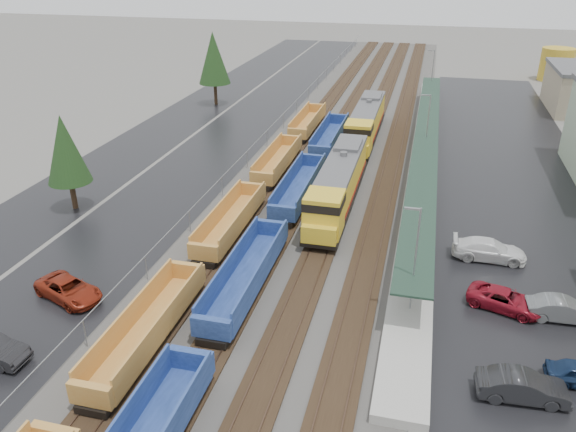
{
  "coord_description": "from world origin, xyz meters",
  "views": [
    {
      "loc": [
        9.18,
        -11.78,
        22.17
      ],
      "look_at": [
        -1.09,
        29.13,
        2.0
      ],
      "focal_mm": 35.0,
      "sensor_mm": 36.0,
      "label": 1
    }
  ],
  "objects_px": {
    "locomotive_trail": "(366,123)",
    "parked_car_east_b": "(505,300)",
    "storage_tank": "(556,64)",
    "parked_car_west_c": "(69,290)",
    "locomotive_lead": "(338,185)",
    "well_string_blue": "(247,275)",
    "well_string_yellow": "(196,266)",
    "parked_car_east_c": "(489,250)",
    "parked_car_east_a": "(523,387)",
    "parked_car_east_e": "(563,310)"
  },
  "relations": [
    {
      "from": "locomotive_trail",
      "to": "parked_car_east_e",
      "type": "height_order",
      "value": "locomotive_trail"
    },
    {
      "from": "parked_car_east_a",
      "to": "parked_car_east_c",
      "type": "xyz_separation_m",
      "value": [
        -0.67,
        15.48,
        0.02
      ]
    },
    {
      "from": "locomotive_trail",
      "to": "well_string_yellow",
      "type": "bearing_deg",
      "value": -102.58
    },
    {
      "from": "well_string_blue",
      "to": "parked_car_east_b",
      "type": "distance_m",
      "value": 17.83
    },
    {
      "from": "locomotive_lead",
      "to": "storage_tank",
      "type": "relative_size",
      "value": 3.45
    },
    {
      "from": "parked_car_east_c",
      "to": "parked_car_east_e",
      "type": "height_order",
      "value": "parked_car_east_c"
    },
    {
      "from": "parked_car_east_b",
      "to": "parked_car_west_c",
      "type": "bearing_deg",
      "value": 120.43
    },
    {
      "from": "locomotive_lead",
      "to": "parked_car_west_c",
      "type": "xyz_separation_m",
      "value": [
        -15.65,
        -19.43,
        -1.69
      ]
    },
    {
      "from": "well_string_blue",
      "to": "storage_tank",
      "type": "xyz_separation_m",
      "value": [
        33.48,
        81.29,
        1.77
      ]
    },
    {
      "from": "locomotive_lead",
      "to": "well_string_blue",
      "type": "xyz_separation_m",
      "value": [
        -4.0,
        -15.25,
        -1.27
      ]
    },
    {
      "from": "well_string_blue",
      "to": "storage_tank",
      "type": "height_order",
      "value": "storage_tank"
    },
    {
      "from": "parked_car_east_b",
      "to": "parked_car_east_c",
      "type": "height_order",
      "value": "parked_car_east_c"
    },
    {
      "from": "locomotive_lead",
      "to": "parked_car_east_e",
      "type": "distance_m",
      "value": 22.11
    },
    {
      "from": "locomotive_lead",
      "to": "parked_car_east_c",
      "type": "bearing_deg",
      "value": -26.41
    },
    {
      "from": "well_string_blue",
      "to": "parked_car_east_c",
      "type": "distance_m",
      "value": 19.23
    },
    {
      "from": "locomotive_lead",
      "to": "locomotive_trail",
      "type": "bearing_deg",
      "value": 90.0
    },
    {
      "from": "storage_tank",
      "to": "parked_car_east_a",
      "type": "relative_size",
      "value": 1.2
    },
    {
      "from": "well_string_yellow",
      "to": "parked_car_east_b",
      "type": "bearing_deg",
      "value": 4.02
    },
    {
      "from": "locomotive_trail",
      "to": "parked_car_east_c",
      "type": "relative_size",
      "value": 3.57
    },
    {
      "from": "parked_car_east_e",
      "to": "storage_tank",
      "type": "bearing_deg",
      "value": -11.55
    },
    {
      "from": "parked_car_east_a",
      "to": "parked_car_east_c",
      "type": "height_order",
      "value": "parked_car_east_c"
    },
    {
      "from": "locomotive_trail",
      "to": "parked_car_east_c",
      "type": "xyz_separation_m",
      "value": [
        13.12,
        -27.52,
        -1.61
      ]
    },
    {
      "from": "storage_tank",
      "to": "parked_car_east_b",
      "type": "relative_size",
      "value": 1.18
    },
    {
      "from": "locomotive_trail",
      "to": "parked_car_east_b",
      "type": "relative_size",
      "value": 4.05
    },
    {
      "from": "locomotive_lead",
      "to": "parked_car_east_e",
      "type": "relative_size",
      "value": 4.31
    },
    {
      "from": "parked_car_east_c",
      "to": "locomotive_lead",
      "type": "bearing_deg",
      "value": 63.61
    },
    {
      "from": "well_string_yellow",
      "to": "parked_car_east_a",
      "type": "height_order",
      "value": "well_string_yellow"
    },
    {
      "from": "locomotive_trail",
      "to": "storage_tank",
      "type": "xyz_separation_m",
      "value": [
        29.48,
        45.04,
        0.49
      ]
    },
    {
      "from": "locomotive_trail",
      "to": "well_string_yellow",
      "type": "xyz_separation_m",
      "value": [
        -8.0,
        -35.84,
        -1.31
      ]
    },
    {
      "from": "locomotive_lead",
      "to": "parked_car_east_a",
      "type": "distance_m",
      "value": 26.01
    },
    {
      "from": "well_string_blue",
      "to": "parked_car_west_c",
      "type": "relative_size",
      "value": 15.4
    },
    {
      "from": "locomotive_trail",
      "to": "well_string_blue",
      "type": "height_order",
      "value": "locomotive_trail"
    },
    {
      "from": "parked_car_east_e",
      "to": "parked_car_east_b",
      "type": "bearing_deg",
      "value": 80.71
    },
    {
      "from": "parked_car_east_a",
      "to": "parked_car_east_e",
      "type": "bearing_deg",
      "value": -26.67
    },
    {
      "from": "storage_tank",
      "to": "parked_car_west_c",
      "type": "height_order",
      "value": "storage_tank"
    },
    {
      "from": "parked_car_west_c",
      "to": "parked_car_east_a",
      "type": "xyz_separation_m",
      "value": [
        29.45,
        -2.56,
        0.07
      ]
    },
    {
      "from": "parked_car_east_a",
      "to": "parked_car_east_b",
      "type": "xyz_separation_m",
      "value": [
        -0.08,
        8.69,
        -0.11
      ]
    },
    {
      "from": "locomotive_lead",
      "to": "locomotive_trail",
      "type": "xyz_separation_m",
      "value": [
        0.0,
        21.0,
        0.0
      ]
    },
    {
      "from": "storage_tank",
      "to": "parked_car_west_c",
      "type": "bearing_deg",
      "value": -117.83
    },
    {
      "from": "locomotive_trail",
      "to": "well_string_yellow",
      "type": "relative_size",
      "value": 0.22
    },
    {
      "from": "parked_car_east_b",
      "to": "parked_car_east_e",
      "type": "distance_m",
      "value": 3.57
    },
    {
      "from": "locomotive_trail",
      "to": "parked_car_east_b",
      "type": "distance_m",
      "value": 36.99
    },
    {
      "from": "locomotive_lead",
      "to": "storage_tank",
      "type": "height_order",
      "value": "storage_tank"
    },
    {
      "from": "locomotive_lead",
      "to": "locomotive_trail",
      "type": "height_order",
      "value": "same"
    },
    {
      "from": "locomotive_lead",
      "to": "parked_car_east_b",
      "type": "distance_m",
      "value": 19.19
    },
    {
      "from": "well_string_yellow",
      "to": "locomotive_lead",
      "type": "bearing_deg",
      "value": 61.67
    },
    {
      "from": "well_string_yellow",
      "to": "well_string_blue",
      "type": "xyz_separation_m",
      "value": [
        4.0,
        -0.42,
        0.04
      ]
    },
    {
      "from": "locomotive_trail",
      "to": "parked_car_east_e",
      "type": "distance_m",
      "value": 38.8
    },
    {
      "from": "well_string_yellow",
      "to": "parked_car_east_c",
      "type": "distance_m",
      "value": 22.7
    },
    {
      "from": "well_string_yellow",
      "to": "parked_car_west_c",
      "type": "distance_m",
      "value": 8.93
    }
  ]
}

